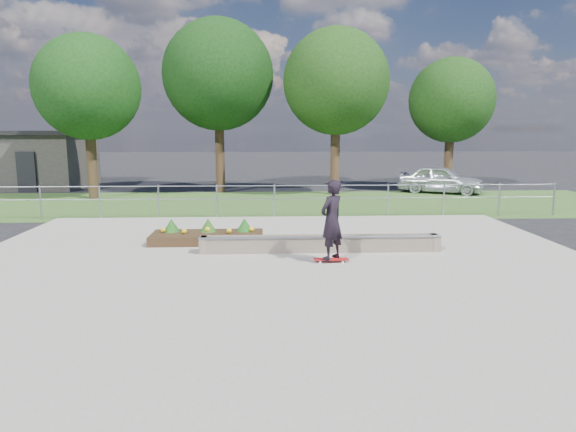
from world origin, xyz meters
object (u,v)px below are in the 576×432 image
at_px(planter_bed, 208,235).
at_px(skateboarder, 332,220).
at_px(grind_ledge, 320,244).
at_px(parked_car, 440,179).

distance_m(planter_bed, skateboarder, 3.94).
distance_m(grind_ledge, planter_bed, 3.20).
bearing_deg(grind_ledge, parked_car, 59.14).
bearing_deg(parked_car, planter_bed, 162.20).
height_order(grind_ledge, planter_bed, planter_bed).
bearing_deg(grind_ledge, skateboarder, -82.46).
bearing_deg(skateboarder, grind_ledge, 97.54).
bearing_deg(parked_car, skateboarder, 177.24).
xyz_separation_m(planter_bed, skateboarder, (3.08, -2.32, 0.81)).
xyz_separation_m(grind_ledge, planter_bed, (-2.94, 1.26, -0.02)).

